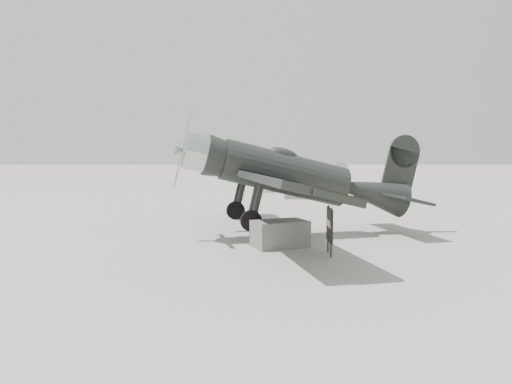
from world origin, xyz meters
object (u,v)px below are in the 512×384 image
highwing_monoplane (289,166)px  equipment_block (280,234)px  lowwing_monoplane (295,177)px  sign_board (330,226)px

highwing_monoplane → equipment_block: 20.58m
lowwing_monoplane → equipment_block: 2.80m
lowwing_monoplane → equipment_block: lowwing_monoplane is taller
sign_board → equipment_block: bearing=140.7°
lowwing_monoplane → sign_board: size_ratio=8.69×
sign_board → highwing_monoplane: bearing=90.3°
lowwing_monoplane → highwing_monoplane: bearing=74.2°
highwing_monoplane → sign_board: 21.69m
equipment_block → sign_board: 1.92m
lowwing_monoplane → sign_board: lowwing_monoplane is taller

